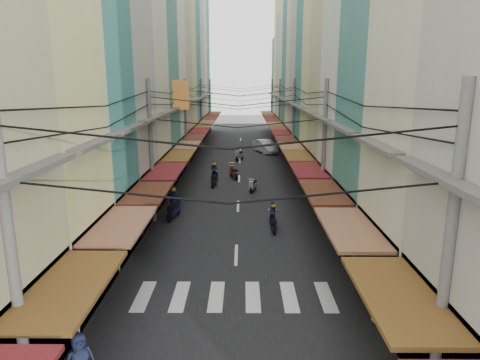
{
  "coord_description": "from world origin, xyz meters",
  "views": [
    {
      "loc": [
        0.31,
        -20.93,
        8.13
      ],
      "look_at": [
        0.14,
        3.94,
        2.27
      ],
      "focal_mm": 32.0,
      "sensor_mm": 36.0,
      "label": 1
    }
  ],
  "objects_px": {
    "bicycle": "(389,249)",
    "traffic_sign": "(330,197)",
    "white_car": "(265,153)",
    "market_umbrella": "(385,210)"
  },
  "relations": [
    {
      "from": "bicycle",
      "to": "traffic_sign",
      "type": "height_order",
      "value": "traffic_sign"
    },
    {
      "from": "white_car",
      "to": "market_umbrella",
      "type": "bearing_deg",
      "value": -101.59
    },
    {
      "from": "bicycle",
      "to": "market_umbrella",
      "type": "bearing_deg",
      "value": 36.33
    },
    {
      "from": "market_umbrella",
      "to": "traffic_sign",
      "type": "bearing_deg",
      "value": 152.76
    },
    {
      "from": "market_umbrella",
      "to": "traffic_sign",
      "type": "height_order",
      "value": "traffic_sign"
    },
    {
      "from": "bicycle",
      "to": "market_umbrella",
      "type": "distance_m",
      "value": 2.01
    },
    {
      "from": "market_umbrella",
      "to": "traffic_sign",
      "type": "xyz_separation_m",
      "value": [
        -2.42,
        1.25,
        0.31
      ]
    },
    {
      "from": "bicycle",
      "to": "traffic_sign",
      "type": "xyz_separation_m",
      "value": [
        -2.72,
        1.46,
        2.28
      ]
    },
    {
      "from": "white_car",
      "to": "bicycle",
      "type": "distance_m",
      "value": 28.84
    },
    {
      "from": "market_umbrella",
      "to": "white_car",
      "type": "bearing_deg",
      "value": 98.68
    }
  ]
}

